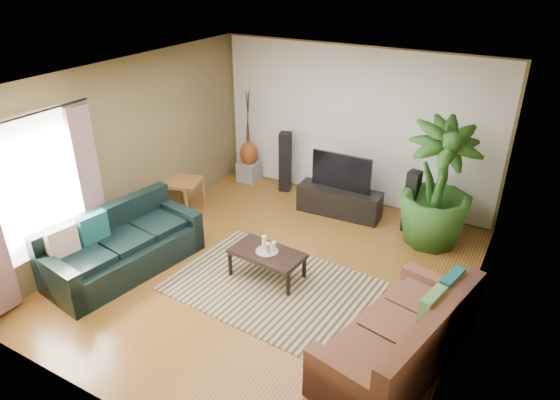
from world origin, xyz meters
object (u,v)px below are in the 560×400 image
Objects in this scene: speaker_left at (285,162)px; side_table at (184,196)px; tv_stand at (339,202)px; vase at (249,154)px; sofa_right at (398,331)px; coffee_table at (267,264)px; pedestal at (249,171)px; potted_plant at (438,185)px; sofa_left at (123,243)px; speaker_right at (411,201)px; television at (341,172)px.

side_table is (-1.07, -1.62, -0.27)m from speaker_left.
tv_stand is at bearing -35.25° from speaker_left.
sofa_right is at bearing -39.46° from vase.
pedestal is (-1.97, 2.61, -0.01)m from coffee_table.
potted_plant is (2.86, -0.55, 0.40)m from speaker_left.
sofa_left is 3.85m from sofa_right.
tv_stand is 3.72× the size of pedestal.
sofa_right is 2.09× the size of coffee_table.
coffee_table is 1.68× the size of side_table.
speaker_left is (0.66, 3.40, 0.13)m from sofa_left.
sofa_right is at bearing -68.90° from speaker_right.
coffee_table is 2.60m from speaker_right.
speaker_left is 2.49m from speaker_right.
television reaches higher than sofa_right.
sofa_right is 1.84× the size of speaker_left.
sofa_left is 2.10× the size of speaker_right.
speaker_right is at bearing 64.54° from coffee_table.
sofa_left reaches higher than vase.
coffee_table is at bearing -92.96° from television.
coffee_table is 2.28m from television.
speaker_left reaches higher than vase.
coffee_table is at bearing -23.27° from side_table.
speaker_right is 2.70× the size of pedestal.
speaker_left is at bearing -2.06° from sofa_left.
vase reaches higher than pedestal.
speaker_left is at bearing 56.64° from side_table.
television is 2.69m from side_table.
speaker_left reaches higher than tv_stand.
speaker_right is at bearing -6.71° from vase.
sofa_right reaches higher than pedestal.
sofa_left is at bearing -87.43° from vase.
vase is at bearing -179.62° from speaker_right.
vase is at bearing -117.33° from sofa_right.
potted_plant reaches higher than side_table.
tv_stand is 1.37m from speaker_left.
sofa_right is (3.85, 0.14, 0.00)m from sofa_left.
vase is (-2.09, 0.41, -0.22)m from television.
sofa_right is 3.48m from television.
vase is at bearing 168.82° from television.
tv_stand is at bearing -11.71° from vase.
vase is (-1.97, 2.61, 0.35)m from coffee_table.
tv_stand reaches higher than coffee_table.
side_table is at bearing -155.43° from tv_stand.
television is 1.34m from speaker_left.
sofa_right is 3.45m from tv_stand.
sofa_left is 2.01m from coffee_table.
speaker_right is 0.63m from potted_plant.
potted_plant reaches higher than tv_stand.
coffee_table is 2.85m from speaker_left.
speaker_left reaches higher than coffee_table.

